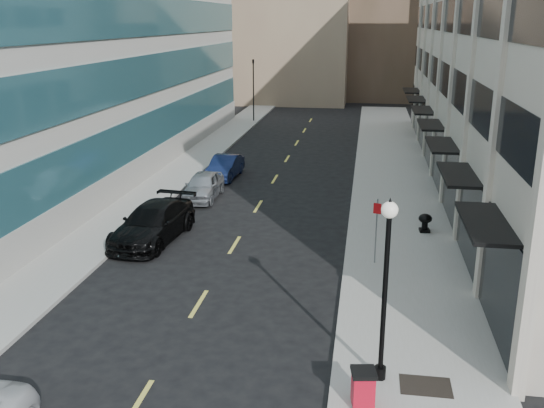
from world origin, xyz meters
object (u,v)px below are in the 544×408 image
(trash_bin, at_px, (363,387))
(urn_planter, at_px, (425,221))
(car_silver_sedan, at_px, (203,186))
(car_black_pickup, at_px, (153,223))
(traffic_signal, at_px, (253,63))
(lamppost, at_px, (386,276))
(car_blue_sedan, at_px, (225,167))
(sign_post, at_px, (377,223))

(trash_bin, relative_size, urn_planter, 1.17)
(car_silver_sedan, height_order, trash_bin, car_silver_sedan)
(car_silver_sedan, bearing_deg, urn_planter, -20.17)
(car_black_pickup, xyz_separation_m, trash_bin, (9.69, -11.33, -0.14))
(traffic_signal, xyz_separation_m, lamppost, (11.86, -44.00, -2.46))
(car_black_pickup, relative_size, lamppost, 1.10)
(car_black_pickup, distance_m, car_blue_sedan, 11.76)
(car_black_pickup, bearing_deg, trash_bin, -43.17)
(trash_bin, bearing_deg, car_silver_sedan, 107.38)
(car_black_pickup, height_order, car_blue_sedan, car_black_pickup)
(sign_post, bearing_deg, car_silver_sedan, 155.57)
(traffic_signal, distance_m, car_black_pickup, 34.39)
(car_black_pickup, xyz_separation_m, sign_post, (10.05, -1.50, 1.05))
(car_silver_sedan, height_order, car_blue_sedan, car_silver_sedan)
(urn_planter, bearing_deg, trash_bin, -100.88)
(car_silver_sedan, xyz_separation_m, lamppost, (9.70, -17.00, 2.50))
(car_blue_sedan, distance_m, sign_post, 16.31)
(traffic_signal, distance_m, urn_planter, 34.64)
(trash_bin, distance_m, lamppost, 2.92)
(car_black_pickup, relative_size, trash_bin, 5.69)
(car_blue_sedan, bearing_deg, urn_planter, -34.52)
(traffic_signal, xyz_separation_m, car_blue_sedan, (2.30, -22.25, -5.00))
(sign_post, bearing_deg, lamppost, -72.17)
(car_silver_sedan, distance_m, car_blue_sedan, 4.75)
(lamppost, xyz_separation_m, urn_planter, (2.24, 12.76, -2.57))
(trash_bin, relative_size, sign_post, 0.37)
(car_silver_sedan, height_order, urn_planter, car_silver_sedan)
(traffic_signal, relative_size, car_silver_sedan, 1.58)
(car_silver_sedan, distance_m, urn_planter, 12.68)
(traffic_signal, xyz_separation_m, sign_post, (11.75, -35.50, -3.83))
(traffic_signal, distance_m, lamppost, 45.64)
(trash_bin, xyz_separation_m, sign_post, (0.36, 9.83, 1.19))
(trash_bin, bearing_deg, car_blue_sedan, 102.13)
(car_blue_sedan, bearing_deg, lamppost, -63.49)
(traffic_signal, relative_size, sign_post, 2.54)
(car_silver_sedan, distance_m, trash_bin, 20.52)
(traffic_signal, relative_size, lamppost, 1.32)
(car_silver_sedan, bearing_deg, traffic_signal, 93.94)
(sign_post, bearing_deg, car_blue_sedan, 142.60)
(car_silver_sedan, bearing_deg, lamppost, -60.91)
(car_black_pickup, height_order, sign_post, sign_post)
(car_blue_sedan, bearing_deg, traffic_signal, 98.68)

